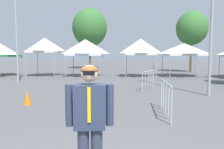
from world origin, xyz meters
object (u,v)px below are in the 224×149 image
(canopy_tent_behind_right, at_px, (45,45))
(canopy_tent_far_right, at_px, (141,47))
(tree_behind_tents_left, at_px, (90,28))
(crowd_barrier_mid_lot, at_px, (166,92))
(canopy_tent_behind_center, at_px, (184,50))
(light_pole_opposite_side, at_px, (15,11))
(canopy_tent_center, at_px, (85,48))
(crowd_barrier_near_person, at_px, (148,76))
(tree_behind_tents_center, at_px, (192,28))
(person_foreground, at_px, (90,120))
(traffic_cone_lot_center, at_px, (27,98))

(canopy_tent_behind_right, height_order, canopy_tent_far_right, canopy_tent_behind_right)
(tree_behind_tents_left, relative_size, crowd_barrier_mid_lot, 4.27)
(canopy_tent_behind_center, xyz_separation_m, crowd_barrier_mid_lot, (-3.78, -13.28, -1.74))
(light_pole_opposite_side, bearing_deg, canopy_tent_center, 52.88)
(tree_behind_tents_left, height_order, crowd_barrier_near_person, tree_behind_tents_left)
(crowd_barrier_near_person, xyz_separation_m, crowd_barrier_mid_lot, (0.16, -5.08, 0.00))
(light_pole_opposite_side, bearing_deg, canopy_tent_far_right, 29.88)
(canopy_tent_behind_right, xyz_separation_m, canopy_tent_behind_center, (13.06, 0.77, -0.41))
(tree_behind_tents_left, distance_m, crowd_barrier_mid_lot, 26.01)
(crowd_barrier_near_person, relative_size, crowd_barrier_mid_lot, 0.94)
(canopy_tent_behind_center, bearing_deg, canopy_tent_center, -175.49)
(canopy_tent_center, xyz_separation_m, canopy_tent_far_right, (5.11, 0.08, 0.03))
(canopy_tent_center, distance_m, tree_behind_tents_center, 12.94)
(canopy_tent_far_right, bearing_deg, canopy_tent_behind_right, -179.21)
(person_foreground, distance_m, tree_behind_tents_left, 29.40)
(person_foreground, bearing_deg, canopy_tent_far_right, 85.14)
(crowd_barrier_mid_lot, bearing_deg, canopy_tent_far_right, 91.15)
(tree_behind_tents_center, height_order, crowd_barrier_near_person, tree_behind_tents_center)
(canopy_tent_far_right, relative_size, tree_behind_tents_center, 0.49)
(tree_behind_tents_center, relative_size, crowd_barrier_near_person, 3.60)
(canopy_tent_center, xyz_separation_m, light_pole_opposite_side, (-3.83, -5.06, 2.32))
(person_foreground, xyz_separation_m, tree_behind_tents_left, (-5.61, 28.40, 5.09))
(tree_behind_tents_center, bearing_deg, canopy_tent_behind_right, -158.38)
(crowd_barrier_near_person, xyz_separation_m, traffic_cone_lot_center, (-5.00, -4.11, -0.48))
(person_foreground, bearing_deg, crowd_barrier_mid_lot, 67.43)
(person_foreground, xyz_separation_m, tree_behind_tents_center, (7.53, 22.54, 4.07))
(tree_behind_tents_left, bearing_deg, canopy_tent_center, -80.79)
(canopy_tent_behind_center, distance_m, tree_behind_tents_center, 6.21)
(canopy_tent_center, xyz_separation_m, crowd_barrier_near_person, (5.21, -7.48, -1.94))
(canopy_tent_center, height_order, canopy_tent_behind_center, canopy_tent_center)
(canopy_tent_behind_right, distance_m, canopy_tent_far_right, 9.03)
(person_foreground, distance_m, crowd_barrier_near_person, 9.23)
(crowd_barrier_mid_lot, bearing_deg, person_foreground, -112.57)
(crowd_barrier_mid_lot, bearing_deg, traffic_cone_lot_center, 169.36)
(canopy_tent_center, relative_size, tree_behind_tents_center, 0.49)
(canopy_tent_behind_right, bearing_deg, crowd_barrier_near_person, -39.20)
(tree_behind_tents_center, relative_size, traffic_cone_lot_center, 12.88)
(canopy_tent_behind_right, distance_m, tree_behind_tents_left, 12.45)
(traffic_cone_lot_center, bearing_deg, crowd_barrier_near_person, 39.46)
(person_foreground, distance_m, light_pole_opposite_side, 14.33)
(crowd_barrier_near_person, bearing_deg, person_foreground, -99.45)
(canopy_tent_behind_center, bearing_deg, tree_behind_tents_center, 68.31)
(canopy_tent_behind_right, bearing_deg, canopy_tent_behind_center, 3.36)
(canopy_tent_behind_center, height_order, tree_behind_tents_center, tree_behind_tents_center)
(crowd_barrier_mid_lot, bearing_deg, canopy_tent_center, 113.14)
(canopy_tent_center, relative_size, person_foreground, 1.94)
(canopy_tent_center, distance_m, canopy_tent_far_right, 5.11)
(canopy_tent_behind_right, relative_size, traffic_cone_lot_center, 6.59)
(person_foreground, relative_size, tree_behind_tents_center, 0.25)
(light_pole_opposite_side, bearing_deg, traffic_cone_lot_center, -58.24)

